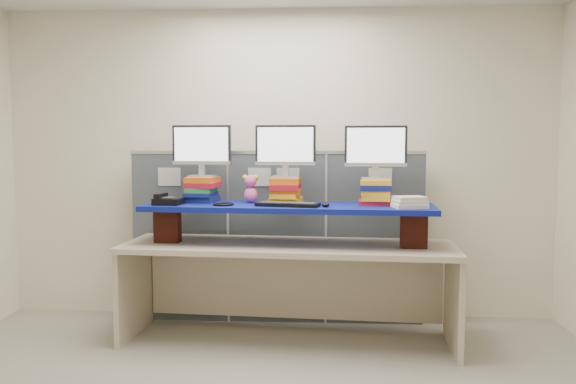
# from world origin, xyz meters

# --- Properties ---
(room) EXTENTS (5.00, 4.00, 2.80)m
(room) POSITION_xyz_m (0.00, 0.00, 1.40)
(room) COLOR #F9ECCD
(room) RESTS_ON ground
(cubicle_partition) EXTENTS (2.60, 0.06, 1.53)m
(cubicle_partition) POSITION_xyz_m (-0.00, 1.78, 0.77)
(cubicle_partition) COLOR #42484E
(cubicle_partition) RESTS_ON ground
(desk) EXTENTS (2.67, 0.95, 0.80)m
(desk) POSITION_xyz_m (0.13, 1.26, 0.64)
(desk) COLOR beige
(desk) RESTS_ON ground
(brick_pier_left) EXTENTS (0.21, 0.12, 0.27)m
(brick_pier_left) POSITION_xyz_m (-0.85, 1.28, 0.93)
(brick_pier_left) COLOR maroon
(brick_pier_left) RESTS_ON desk
(brick_pier_right) EXTENTS (0.21, 0.12, 0.27)m
(brick_pier_right) POSITION_xyz_m (1.09, 1.14, 0.93)
(brick_pier_right) COLOR maroon
(brick_pier_right) RESTS_ON desk
(blue_board) EXTENTS (2.31, 0.73, 0.04)m
(blue_board) POSITION_xyz_m (0.13, 1.26, 1.09)
(blue_board) COLOR #090A71
(blue_board) RESTS_ON brick_pier_left
(book_stack_left) EXTENTS (0.29, 0.32, 0.21)m
(book_stack_left) POSITION_xyz_m (-0.59, 1.43, 1.21)
(book_stack_left) COLOR navy
(book_stack_left) RESTS_ON blue_board
(book_stack_center) EXTENTS (0.27, 0.31, 0.20)m
(book_stack_center) POSITION_xyz_m (0.10, 1.39, 1.21)
(book_stack_center) COLOR yellow
(book_stack_center) RESTS_ON blue_board
(book_stack_right) EXTENTS (0.27, 0.32, 0.20)m
(book_stack_right) POSITION_xyz_m (0.82, 1.33, 1.21)
(book_stack_right) COLOR #B31424
(book_stack_right) RESTS_ON blue_board
(monitor_left) EXTENTS (0.49, 0.15, 0.42)m
(monitor_left) POSITION_xyz_m (-0.59, 1.43, 1.56)
(monitor_left) COLOR #B4B4BA
(monitor_left) RESTS_ON book_stack_left
(monitor_center) EXTENTS (0.49, 0.15, 0.42)m
(monitor_center) POSITION_xyz_m (0.10, 1.38, 1.56)
(monitor_center) COLOR #B4B4BA
(monitor_center) RESTS_ON book_stack_center
(monitor_right) EXTENTS (0.49, 0.15, 0.42)m
(monitor_right) POSITION_xyz_m (0.82, 1.33, 1.55)
(monitor_right) COLOR #B4B4BA
(monitor_right) RESTS_ON book_stack_right
(keyboard) EXTENTS (0.51, 0.26, 0.03)m
(keyboard) POSITION_xyz_m (0.13, 1.15, 1.13)
(keyboard) COLOR black
(keyboard) RESTS_ON blue_board
(mouse) EXTENTS (0.07, 0.11, 0.03)m
(mouse) POSITION_xyz_m (0.42, 1.12, 1.13)
(mouse) COLOR black
(mouse) RESTS_ON blue_board
(desk_phone) EXTENTS (0.23, 0.21, 0.09)m
(desk_phone) POSITION_xyz_m (-0.82, 1.21, 1.14)
(desk_phone) COLOR black
(desk_phone) RESTS_ON blue_board
(headset) EXTENTS (0.17, 0.17, 0.02)m
(headset) POSITION_xyz_m (-0.37, 1.19, 1.12)
(headset) COLOR black
(headset) RESTS_ON blue_board
(plush_toy) EXTENTS (0.13, 0.10, 0.23)m
(plush_toy) POSITION_xyz_m (-0.19, 1.41, 1.23)
(plush_toy) COLOR pink
(plush_toy) RESTS_ON blue_board
(binder_stack) EXTENTS (0.27, 0.24, 0.09)m
(binder_stack) POSITION_xyz_m (1.05, 1.09, 1.15)
(binder_stack) COLOR #F0E4CD
(binder_stack) RESTS_ON blue_board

